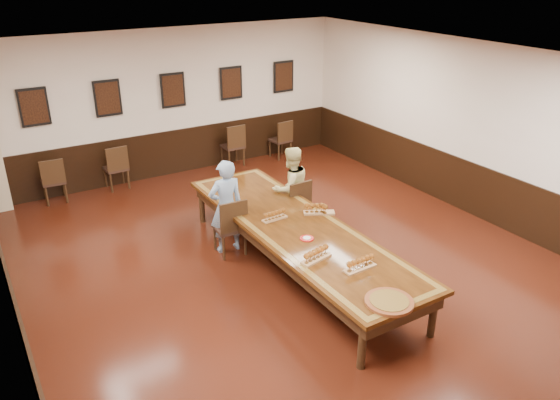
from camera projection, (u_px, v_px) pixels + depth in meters
floor at (296, 269)px, 8.65m from camera, size 8.00×10.00×0.02m
ceiling at (299, 63)px, 7.34m from camera, size 8.00×10.00×0.02m
wall_back at (173, 103)px, 11.91m from camera, size 8.00×0.02×3.20m
wall_right at (483, 133)px, 9.90m from camera, size 0.02×10.00×3.20m
chair_man at (229, 225)px, 8.92m from camera, size 0.50×0.54×1.00m
chair_woman at (294, 204)px, 9.73m from camera, size 0.48×0.51×0.97m
spare_chair_a at (53, 180)px, 10.84m from camera, size 0.47×0.51×0.94m
spare_chair_b at (115, 167)px, 11.48m from camera, size 0.47×0.51×0.96m
spare_chair_c at (232, 145)px, 12.77m from camera, size 0.48×0.52×1.00m
spare_chair_d at (280, 139)px, 13.28m from camera, size 0.48×0.52×0.94m
person_man at (226, 207)px, 8.89m from camera, size 0.61×0.42×1.60m
person_woman at (291, 188)px, 9.69m from camera, size 0.78×0.62×1.52m
pink_phone at (323, 214)px, 8.74m from camera, size 0.13×0.15×0.01m
wainscoting at (297, 241)px, 8.44m from camera, size 8.00×10.00×1.00m
conference_table at (297, 234)px, 8.40m from camera, size 1.40×5.00×0.76m
posters at (173, 90)px, 11.73m from camera, size 6.14×0.04×0.74m
flight_a at (275, 215)px, 8.52m from camera, size 0.42×0.15×0.16m
flight_b at (318, 209)px, 8.71m from camera, size 0.51×0.37×0.19m
flight_c at (316, 255)px, 7.38m from camera, size 0.49×0.24×0.18m
flight_d at (360, 264)px, 7.16m from camera, size 0.48×0.16×0.18m
red_plate_grp at (307, 238)px, 7.96m from camera, size 0.21×0.21×0.03m
carved_platter at (389, 302)px, 6.48m from camera, size 0.62×0.62×0.05m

